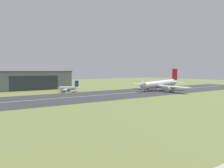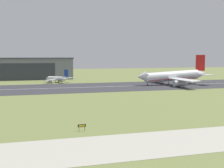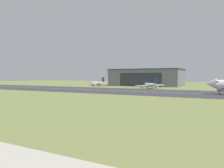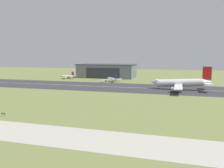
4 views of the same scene
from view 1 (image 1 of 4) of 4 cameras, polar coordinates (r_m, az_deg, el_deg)
ground_plane at (r=80.59m, az=11.61°, el=-7.83°), size 603.64×603.64×0.00m
runway_strip at (r=132.46m, az=-9.13°, el=-3.34°), size 363.64×49.61×0.06m
runway_centreline at (r=132.46m, az=-9.13°, el=-3.32°), size 327.28×0.70×0.01m
hangar_building at (r=199.39m, az=-20.82°, el=0.99°), size 64.35×34.67×15.43m
airplane_landing at (r=174.22m, az=12.22°, el=-0.13°), size 44.02×56.84×17.22m
airplane_parked_west at (r=166.37m, az=-11.42°, el=-1.10°), size 18.53×19.22×8.28m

